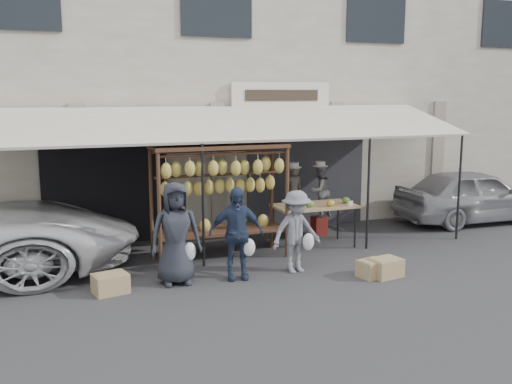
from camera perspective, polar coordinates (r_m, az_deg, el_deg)
ground_plane at (r=10.08m, az=2.09°, el=-8.63°), size 90.00×90.00×0.00m
shophouse at (r=15.76m, az=-7.10°, el=11.40°), size 24.00×6.15×7.30m
awning at (r=11.72m, az=-2.10°, el=6.80°), size 10.00×2.35×2.92m
banana_rack at (r=10.91m, az=-3.60°, el=1.27°), size 2.60×0.90×2.24m
produce_table at (r=11.93m, az=5.93°, el=-1.47°), size 1.70×0.90×1.04m
vendor_left at (r=12.69m, az=3.78°, el=-0.01°), size 0.45×0.32×1.17m
vendor_right at (r=12.96m, az=6.40°, el=0.12°), size 0.69×0.61×1.19m
customer_left at (r=9.67m, az=-8.03°, el=-4.12°), size 0.87×0.58×1.75m
customer_mid at (r=9.86m, az=-2.01°, el=-4.14°), size 1.00×0.53×1.62m
customer_right at (r=10.26m, az=4.04°, el=-3.98°), size 1.02×0.65×1.49m
stool_left at (r=12.85m, az=3.74°, el=-3.56°), size 0.37×0.37×0.44m
stool_right at (r=13.12m, az=6.33°, el=-3.36°), size 0.38×0.38×0.42m
crate_near_a at (r=10.33m, az=11.57°, el=-7.50°), size 0.57×0.48×0.30m
crate_near_b at (r=10.38m, az=12.81°, el=-7.38°), size 0.60×0.50×0.33m
crate_far at (r=9.62m, az=-14.35°, el=-8.85°), size 0.61×0.51×0.32m
sedan at (r=15.24m, az=20.91°, el=-0.32°), size 4.04×1.76×1.36m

